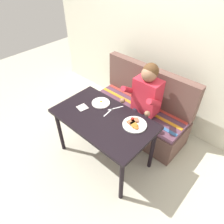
% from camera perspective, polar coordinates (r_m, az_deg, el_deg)
% --- Properties ---
extents(ground_plane, '(8.00, 8.00, 0.00)m').
position_cam_1_polar(ground_plane, '(2.89, -2.06, -12.38)').
color(ground_plane, beige).
extents(back_wall, '(4.40, 0.10, 2.60)m').
position_cam_1_polar(back_wall, '(2.97, 15.68, 19.23)').
color(back_wall, silver).
rests_on(back_wall, ground).
extents(table, '(1.20, 0.70, 0.73)m').
position_cam_1_polar(table, '(2.41, -2.41, -3.01)').
color(table, black).
rests_on(table, ground).
extents(couch, '(1.44, 0.56, 1.00)m').
position_cam_1_polar(couch, '(3.07, 7.78, -0.07)').
color(couch, brown).
rests_on(couch, ground).
extents(person, '(0.45, 0.61, 1.21)m').
position_cam_1_polar(person, '(2.64, 8.85, 3.52)').
color(person, red).
rests_on(person, ground).
extents(plate_breakfast, '(0.27, 0.27, 0.05)m').
position_cam_1_polar(plate_breakfast, '(2.27, 6.26, -3.36)').
color(plate_breakfast, white).
rests_on(plate_breakfast, table).
extents(plate_eggs, '(0.23, 0.23, 0.04)m').
position_cam_1_polar(plate_eggs, '(2.56, -3.14, 2.59)').
color(plate_eggs, white).
rests_on(plate_eggs, table).
extents(napkin, '(0.13, 0.13, 0.01)m').
position_cam_1_polar(napkin, '(2.52, -8.31, 1.28)').
color(napkin, silver).
rests_on(napkin, table).
extents(fork, '(0.04, 0.17, 0.00)m').
position_cam_1_polar(fork, '(2.42, -1.08, -0.14)').
color(fork, silver).
rests_on(fork, table).
extents(knife, '(0.10, 0.19, 0.00)m').
position_cam_1_polar(knife, '(2.48, 1.01, 1.07)').
color(knife, silver).
rests_on(knife, table).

